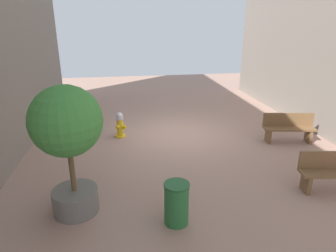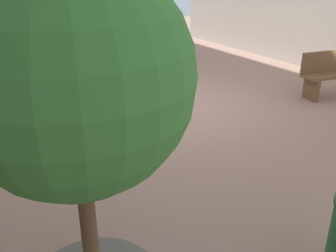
{
  "view_description": "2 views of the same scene",
  "coord_description": "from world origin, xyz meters",
  "views": [
    {
      "loc": [
        1.91,
        9.64,
        3.83
      ],
      "look_at": [
        0.54,
        1.29,
        0.79
      ],
      "focal_mm": 31.72,
      "sensor_mm": 36.0,
      "label": 1
    },
    {
      "loc": [
        3.55,
        6.09,
        2.59
      ],
      "look_at": [
        1.05,
        1.9,
        0.5
      ],
      "focal_mm": 40.22,
      "sensor_mm": 36.0,
      "label": 2
    }
  ],
  "objects": [
    {
      "name": "ground_plane",
      "position": [
        0.0,
        0.0,
        0.0
      ],
      "size": [
        23.4,
        23.4,
        0.0
      ],
      "primitive_type": "plane",
      "color": "#9E7A6B"
    },
    {
      "name": "trash_bin",
      "position": [
        0.95,
        4.79,
        0.44
      ],
      "size": [
        0.51,
        0.51,
        0.88
      ],
      "color": "#266633",
      "rests_on": "ground_plane"
    },
    {
      "name": "bench_far",
      "position": [
        -2.92,
        4.21,
        0.49
      ],
      "size": [
        1.68,
        0.72,
        0.95
      ],
      "color": "brown",
      "rests_on": "ground_plane"
    },
    {
      "name": "planter_tree",
      "position": [
        2.96,
        4.07,
        1.76
      ],
      "size": [
        1.4,
        1.4,
        2.71
      ],
      "color": "slate",
      "rests_on": "ground_plane"
    },
    {
      "name": "bench_near",
      "position": [
        -3.48,
        1.26,
        0.49
      ],
      "size": [
        1.7,
        0.73,
        0.95
      ],
      "color": "brown",
      "rests_on": "ground_plane"
    },
    {
      "name": "fire_hydrant",
      "position": [
        1.99,
        -0.08,
        0.44
      ],
      "size": [
        0.41,
        0.42,
        0.87
      ],
      "color": "gold",
      "rests_on": "ground_plane"
    }
  ]
}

